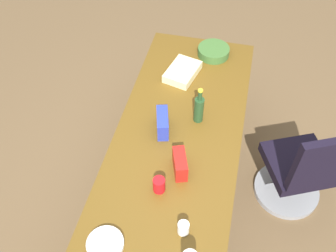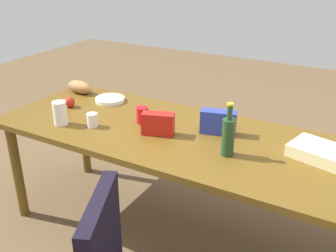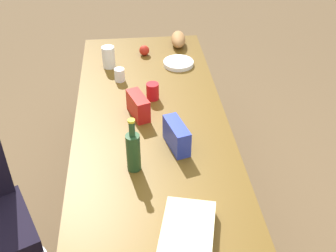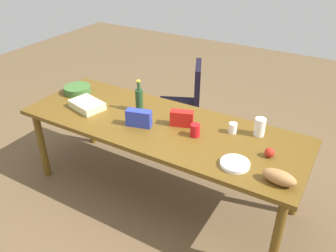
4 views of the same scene
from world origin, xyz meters
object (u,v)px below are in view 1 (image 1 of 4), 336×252
paper_cup (183,228)px  office_chair (299,173)px  wine_bottle (199,109)px  chip_bag_red (180,164)px  paper_plate_stack (105,244)px  chip_bag_blue (162,123)px  conference_table (175,154)px  sheet_cake (183,72)px  salad_bowl (214,51)px  red_solo_cup (159,185)px

paper_cup → office_chair: bearing=-41.4°
wine_bottle → chip_bag_red: 0.48m
wine_bottle → paper_plate_stack: size_ratio=1.40×
chip_bag_blue → chip_bag_red: size_ratio=1.10×
conference_table → sheet_cake: sheet_cake is taller
wine_bottle → paper_cup: wine_bottle is taller
conference_table → salad_bowl: bearing=-6.1°
chip_bag_red → office_chair: bearing=-62.8°
paper_plate_stack → salad_bowl: (1.87, -0.36, 0.02)m
red_solo_cup → paper_cup: (-0.25, -0.21, -0.01)m
conference_table → chip_bag_red: size_ratio=12.89×
chip_bag_blue → chip_bag_red: chip_bag_blue is taller
conference_table → salad_bowl: size_ratio=9.37×
paper_cup → salad_bowl: 1.69m
chip_bag_red → red_solo_cup: bearing=151.1°
conference_table → chip_bag_red: 0.24m
sheet_cake → chip_bag_blue: bearing=177.8°
conference_table → paper_plate_stack: bearing=162.8°
conference_table → wine_bottle: (0.30, -0.11, 0.19)m
sheet_cake → wine_bottle: bearing=-155.4°
office_chair → paper_cup: bearing=138.6°
office_chair → sheet_cake: size_ratio=3.09×
sheet_cake → salad_bowl: bearing=-33.6°
chip_bag_red → paper_plate_stack: bearing=152.7°
paper_cup → salad_bowl: size_ratio=0.33×
paper_plate_stack → chip_bag_red: (0.61, -0.32, 0.05)m
office_chair → paper_plate_stack: size_ratio=4.49×
sheet_cake → salad_bowl: salad_bowl is taller
wine_bottle → chip_bag_red: size_ratio=1.54×
paper_cup → paper_plate_stack: bearing=113.4°
conference_table → sheet_cake: bearing=7.3°
red_solo_cup → wine_bottle: (0.65, -0.14, 0.06)m
red_solo_cup → paper_cup: 0.33m
conference_table → paper_cup: 0.64m
red_solo_cup → sheet_cake: bearing=3.7°
conference_table → chip_bag_blue: chip_bag_blue is taller
chip_bag_blue → conference_table: bearing=-139.7°
sheet_cake → paper_plate_stack: 1.56m
red_solo_cup → chip_bag_red: bearing=-28.9°
red_solo_cup → sheet_cake: red_solo_cup is taller
chip_bag_red → salad_bowl: bearing=-1.9°
red_solo_cup → paper_cup: red_solo_cup is taller
red_solo_cup → paper_cup: size_ratio=1.22×
wine_bottle → salad_bowl: 0.79m
office_chair → sheet_cake: 1.25m
red_solo_cup → chip_bag_blue: bearing=10.8°
paper_plate_stack → chip_bag_blue: bearing=-7.5°
conference_table → paper_plate_stack: (-0.79, 0.24, 0.09)m
office_chair → chip_bag_red: bearing=117.2°
chip_bag_blue → salad_bowl: bearing=-14.1°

